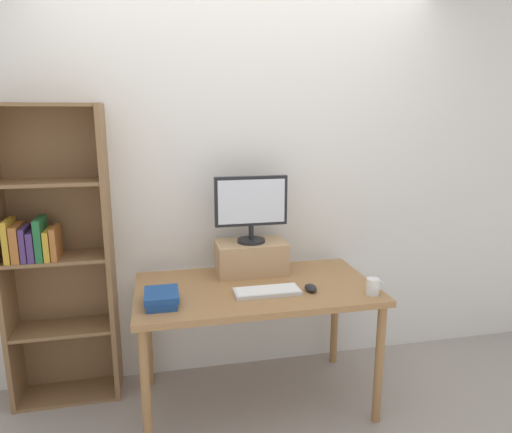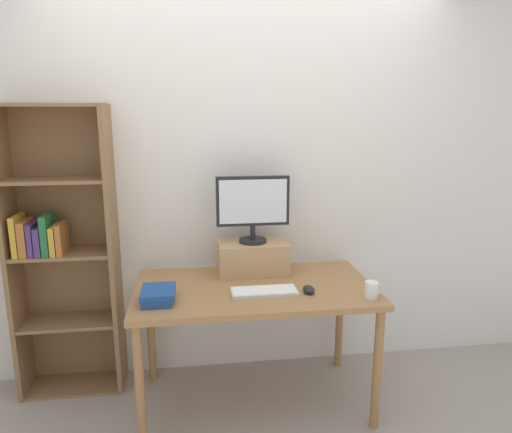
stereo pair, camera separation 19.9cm
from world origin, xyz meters
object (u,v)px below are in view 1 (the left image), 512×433
Objects in this scene: computer_monitor at (251,205)px; keyboard at (267,291)px; riser_box at (251,257)px; book_stack at (161,298)px; computer_mouse at (311,288)px; bookshelf_unit at (55,255)px; desk at (256,298)px; coffee_mug at (373,286)px.

computer_monitor reaches higher than keyboard.
riser_box is 0.68m from book_stack.
computer_mouse is (0.27, -0.38, -0.41)m from computer_monitor.
bookshelf_unit is 4.88× the size of keyboard.
computer_mouse reaches higher than desk.
computer_monitor reaches higher than coffee_mug.
computer_monitor is 4.44× the size of coffee_mug.
computer_monitor is (1.17, -0.10, 0.27)m from bookshelf_unit.
bookshelf_unit reaches higher than computer_monitor.
bookshelf_unit is at bearing 158.86° from keyboard.
bookshelf_unit reaches higher than book_stack.
book_stack is (-0.56, -0.38, -0.40)m from computer_monitor.
computer_monitor is 4.31× the size of computer_mouse.
bookshelf_unit is at bearing 161.74° from computer_mouse.
computer_mouse is 0.43× the size of book_stack.
computer_monitor is 1.22× the size of keyboard.
computer_monitor reaches higher than computer_mouse.
computer_mouse is at bearing 0.31° from book_stack.
keyboard is at bearing -73.08° from desk.
book_stack reaches higher than desk.
computer_monitor is at bearing 125.24° from computer_mouse.
computer_mouse is 0.83m from book_stack.
coffee_mug is at bearing -40.56° from riser_box.
keyboard is at bearing -87.61° from riser_box.
computer_monitor is (0.02, 0.24, 0.51)m from desk.
computer_monitor is (0.00, -0.00, 0.33)m from riser_box.
computer_mouse is at bearing 158.89° from coffee_mug.
keyboard is (0.02, -0.36, -0.09)m from riser_box.
coffee_mug is (0.58, -0.50, -0.38)m from computer_monitor.
bookshelf_unit is 17.68× the size of coffee_mug.
book_stack is (-0.54, -0.14, 0.11)m from desk.
coffee_mug is at bearing -13.70° from keyboard.
coffee_mug is at bearing -18.79° from bookshelf_unit.
desk is 3.06× the size of computer_monitor.
computer_monitor is 0.86m from coffee_mug.
desk is at bearing -95.45° from riser_box.
desk is at bearing -16.22° from bookshelf_unit.
bookshelf_unit reaches higher than keyboard.
riser_box reaches higher than coffee_mug.
keyboard is (0.02, -0.36, -0.42)m from computer_monitor.
riser_box is at bearing 139.44° from coffee_mug.
bookshelf_unit is at bearing 163.78° from desk.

